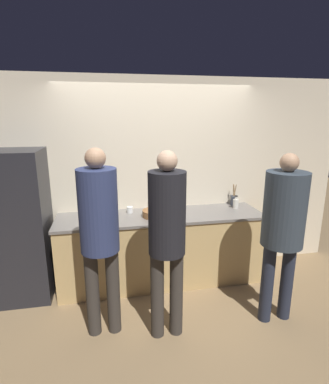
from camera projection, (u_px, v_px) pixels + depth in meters
name	position (u px, v px, depth m)	size (l,w,h in m)	color
ground_plane	(167.00, 296.00, 3.62)	(14.00, 14.00, 0.00)	#8C704C
wall_back	(156.00, 178.00, 3.99)	(5.20, 0.06, 2.60)	beige
counter	(161.00, 247.00, 3.88)	(2.57, 0.71, 0.91)	tan
refrigerator	(20.00, 226.00, 3.46)	(0.64, 0.67, 1.75)	#232328
person_left	(99.00, 227.00, 2.76)	(0.36, 0.36, 1.85)	#38332D
person_center	(167.00, 231.00, 2.73)	(0.34, 0.34, 1.83)	#38332D
person_right	(283.00, 222.00, 2.96)	(0.41, 0.41, 1.78)	#232838
fruit_bowl	(155.00, 213.00, 3.67)	(0.30, 0.30, 0.12)	brown
utensil_crock	(234.00, 200.00, 4.14)	(0.09, 0.09, 0.29)	#3D424C
bottle_clear	(236.00, 203.00, 4.01)	(0.08, 0.08, 0.17)	silver
cup_white	(130.00, 210.00, 3.83)	(0.08, 0.08, 0.08)	white
potted_plant	(91.00, 204.00, 3.72)	(0.16, 0.16, 0.26)	beige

